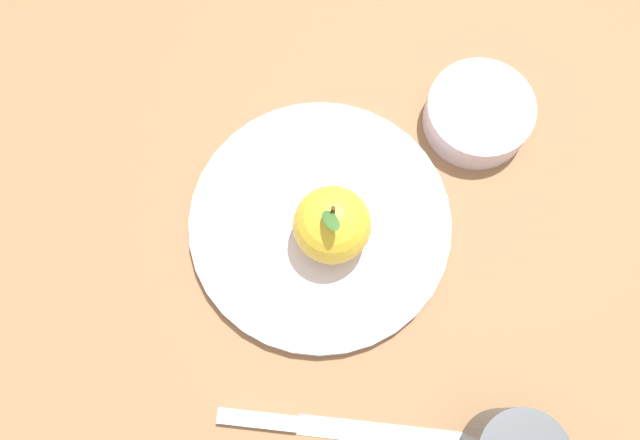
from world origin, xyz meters
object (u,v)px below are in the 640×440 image
knife (317,426)px  apple (328,224)px  dinner_plate (320,223)px  side_bowl (479,112)px

knife → apple: bearing=-171.7°
dinner_plate → knife: size_ratio=1.15×
dinner_plate → knife: dinner_plate is taller
apple → side_bowl: 0.20m
dinner_plate → side_bowl: size_ratio=2.37×
apple → knife: (0.17, 0.03, -0.05)m
dinner_plate → apple: bearing=39.1°
dinner_plate → knife: 0.19m
side_bowl → knife: (0.32, -0.10, -0.02)m
side_bowl → dinner_plate: bearing=-43.4°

